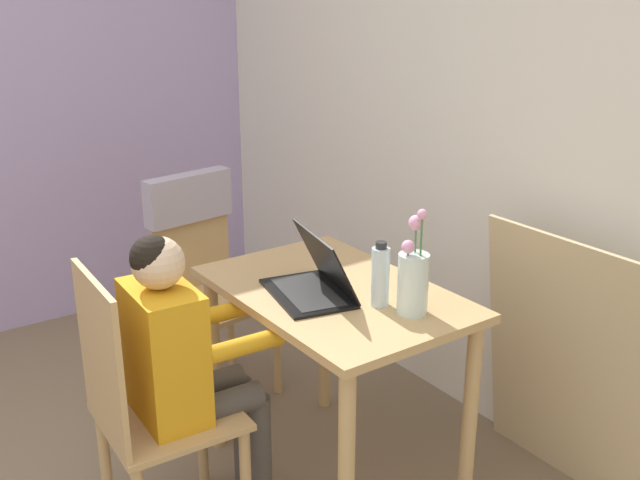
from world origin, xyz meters
The scene contains 9 objects.
wall_back centered at (0.00, 2.23, 1.25)m, with size 6.40×0.05×2.50m.
dining_table centered at (-0.28, 1.46, 0.61)m, with size 0.92×0.61×0.74m.
chair_occupied centered at (-0.34, 0.81, 0.47)m, with size 0.42×0.42×0.93m.
chair_spare centered at (-1.15, 1.40, 0.63)m, with size 0.48×0.45×0.94m.
person_seated centered at (-0.34, 0.93, 0.63)m, with size 0.32×0.43×1.02m.
laptop centered at (-0.28, 1.39, 0.78)m, with size 0.38×0.29×0.21m.
flower_vase centered at (0.01, 1.55, 0.85)m, with size 0.10×0.10×0.34m.
water_bottle centered at (-0.09, 1.50, 0.83)m, with size 0.06×0.06×0.21m.
cardboard_panel centered at (0.21, 2.10, 0.46)m, with size 0.68×0.15×0.93m.
Camera 1 is at (1.57, 0.10, 1.71)m, focal length 42.00 mm.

